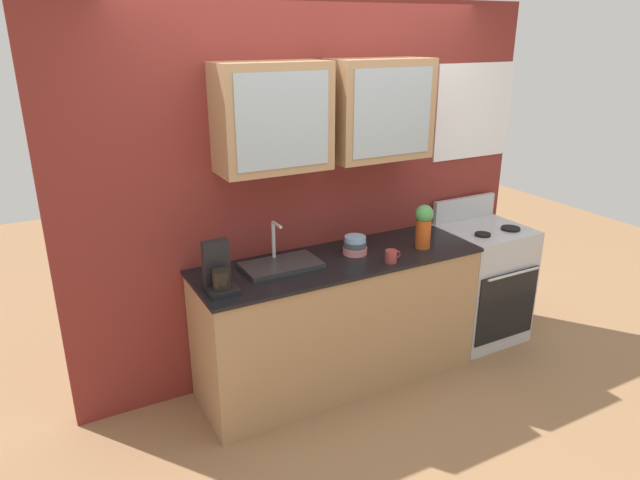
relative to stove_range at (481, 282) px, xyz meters
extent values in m
plane|color=#936B47|center=(-1.30, 0.00, -0.46)|extent=(10.00, 10.00, 0.00)
cube|color=maroon|center=(-1.30, 0.36, 0.80)|extent=(3.41, 0.10, 2.53)
cube|color=#A87F56|center=(-1.68, 0.16, 1.38)|extent=(0.69, 0.31, 0.64)
cube|color=#9EADB7|center=(-1.68, 0.00, 1.38)|extent=(0.58, 0.01, 0.55)
cube|color=#A87F56|center=(-0.91, 0.16, 1.38)|extent=(0.69, 0.31, 0.64)
cube|color=#9EADB7|center=(-0.91, 0.00, 1.38)|extent=(0.58, 0.01, 0.55)
cube|color=white|center=(0.05, 0.31, 1.29)|extent=(0.73, 0.01, 0.71)
cube|color=#A87F56|center=(-1.30, 0.00, -0.02)|extent=(1.93, 0.60, 0.89)
cube|color=black|center=(-1.30, 0.00, 0.44)|extent=(1.95, 0.63, 0.02)
cube|color=silver|center=(0.00, 0.00, -0.01)|extent=(0.62, 0.56, 0.91)
cube|color=black|center=(0.00, -0.29, -0.08)|extent=(0.57, 0.01, 0.55)
cylinder|color=silver|center=(0.00, -0.32, 0.19)|extent=(0.50, 0.02, 0.02)
cube|color=silver|center=(0.00, 0.26, 0.54)|extent=(0.59, 0.04, 0.18)
cylinder|color=black|center=(-0.14, -0.11, 0.46)|extent=(0.12, 0.12, 0.02)
cylinder|color=black|center=(0.14, -0.11, 0.46)|extent=(0.14, 0.14, 0.02)
cube|color=#2D2D30|center=(-1.69, 0.05, 0.46)|extent=(0.50, 0.28, 0.03)
cylinder|color=silver|center=(-1.69, 0.17, 0.60)|extent=(0.02, 0.02, 0.24)
cylinder|color=silver|center=(-1.69, 0.11, 0.72)|extent=(0.02, 0.12, 0.02)
cylinder|color=#D87F84|center=(-1.16, 0.04, 0.47)|extent=(0.16, 0.16, 0.05)
cylinder|color=#4C4C54|center=(-1.16, 0.04, 0.51)|extent=(0.15, 0.15, 0.05)
cylinder|color=#8CB7E0|center=(-1.16, 0.04, 0.55)|extent=(0.14, 0.14, 0.05)
cylinder|color=#BF4C19|center=(-0.68, -0.09, 0.55)|extent=(0.11, 0.11, 0.20)
sphere|color=#4C994C|center=(-0.68, -0.09, 0.69)|extent=(0.13, 0.13, 0.13)
cylinder|color=#993838|center=(-1.03, -0.21, 0.49)|extent=(0.08, 0.08, 0.08)
torus|color=#993838|center=(-0.99, -0.21, 0.50)|extent=(0.05, 0.01, 0.05)
cube|color=black|center=(-2.15, -0.10, 0.46)|extent=(0.17, 0.20, 0.03)
cylinder|color=black|center=(-2.15, -0.12, 0.53)|extent=(0.11, 0.11, 0.11)
cube|color=black|center=(-2.15, -0.03, 0.61)|extent=(0.15, 0.06, 0.26)
camera|label=1|loc=(-3.07, -3.01, 1.87)|focal=32.15mm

